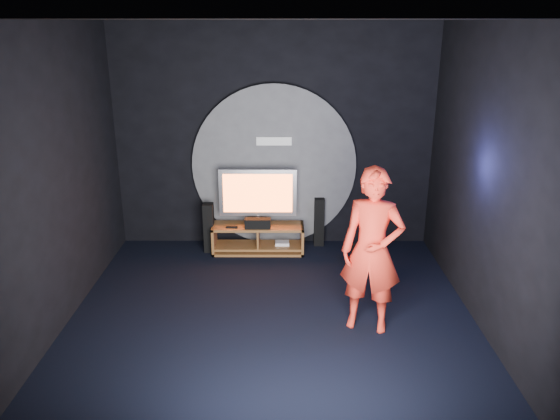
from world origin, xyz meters
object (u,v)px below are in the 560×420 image
at_px(media_console, 259,240).
at_px(tv, 258,195).
at_px(player, 372,251).
at_px(subwoofer, 362,256).
at_px(tower_speaker_right, 319,222).
at_px(tower_speaker_left, 209,228).

bearing_deg(media_console, tv, 95.89).
relative_size(media_console, player, 0.73).
bearing_deg(tv, subwoofer, -20.42).
bearing_deg(tower_speaker_right, tv, -166.65).
xyz_separation_m(tower_speaker_left, player, (2.19, -2.27, 0.59)).
height_order(tower_speaker_left, subwoofer, tower_speaker_left).
distance_m(tower_speaker_left, subwoofer, 2.43).
bearing_deg(subwoofer, tv, 159.58).
bearing_deg(player, media_console, 137.53).
relative_size(media_console, subwoofer, 4.64).
relative_size(tower_speaker_right, player, 0.40).
bearing_deg(player, tv, 136.91).
xyz_separation_m(tv, tower_speaker_left, (-0.78, -0.04, -0.54)).
bearing_deg(subwoofer, tower_speaker_right, 125.93).
relative_size(media_console, tv, 1.19).
distance_m(media_console, tower_speaker_left, 0.81).
height_order(media_console, tower_speaker_right, tower_speaker_right).
relative_size(tower_speaker_right, subwoofer, 2.57).
relative_size(subwoofer, player, 0.16).
relative_size(media_console, tower_speaker_right, 1.81).
distance_m(tv, tower_speaker_left, 0.95).
relative_size(media_console, tower_speaker_left, 1.81).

